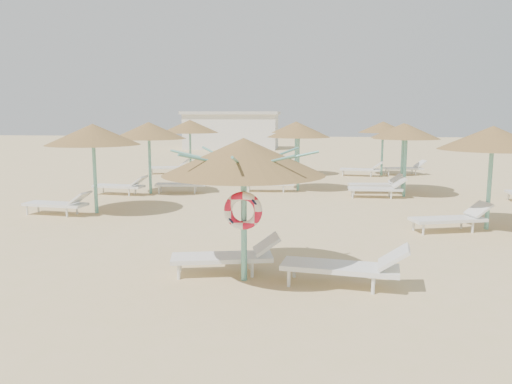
# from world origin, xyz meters

# --- Properties ---
(ground) EXTENTS (120.00, 120.00, 0.00)m
(ground) POSITION_xyz_m (0.00, 0.00, 0.00)
(ground) COLOR #D2B180
(ground) RESTS_ON ground
(main_palapa) EXTENTS (2.87, 2.87, 2.58)m
(main_palapa) POSITION_xyz_m (-0.28, -0.34, 2.23)
(main_palapa) COLOR #67B2A4
(main_palapa) RESTS_ON ground
(lounger_main_a) EXTENTS (2.11, 1.00, 0.74)m
(lounger_main_a) POSITION_xyz_m (-0.61, 0.00, 0.35)
(lounger_main_a) COLOR white
(lounger_main_a) RESTS_ON ground
(lounger_main_b) EXTENTS (2.24, 0.97, 0.79)m
(lounger_main_b) POSITION_xyz_m (1.56, -0.49, 0.38)
(lounger_main_b) COLOR white
(lounger_main_b) RESTS_ON ground
(palapa_field) EXTENTS (19.65, 14.41, 2.72)m
(palapa_field) POSITION_xyz_m (1.44, 9.99, 2.31)
(palapa_field) COLOR #67B2A4
(palapa_field) RESTS_ON ground
(service_hut) EXTENTS (8.40, 4.40, 3.25)m
(service_hut) POSITION_xyz_m (-6.00, 35.00, 1.64)
(service_hut) COLOR silver
(service_hut) RESTS_ON ground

